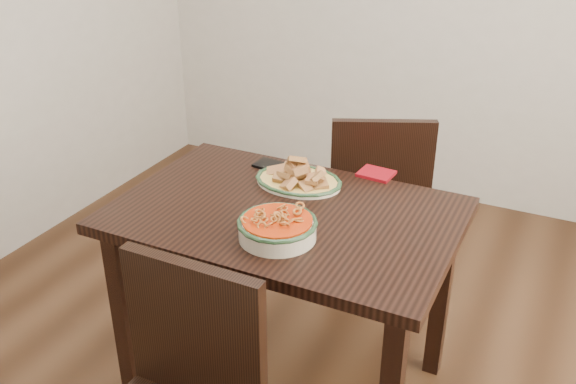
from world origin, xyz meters
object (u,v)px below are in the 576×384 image
at_px(chair_far, 377,196).
at_px(smartphone, 275,166).
at_px(dining_table, 285,237).
at_px(fish_plate, 299,173).
at_px(noodle_bowl, 277,226).

bearing_deg(chair_far, smartphone, 31.52).
bearing_deg(smartphone, chair_far, 60.48).
bearing_deg(smartphone, dining_table, -52.28).
relative_size(dining_table, smartphone, 7.06).
xyz_separation_m(chair_far, fish_plate, (-0.14, -0.51, 0.30)).
bearing_deg(dining_table, fish_plate, 103.00).
relative_size(chair_far, smartphone, 5.47).
height_order(dining_table, noodle_bowl, noodle_bowl).
bearing_deg(fish_plate, smartphone, 147.46).
height_order(chair_far, fish_plate, chair_far).
distance_m(fish_plate, noodle_bowl, 0.39).
height_order(chair_far, noodle_bowl, chair_far).
distance_m(dining_table, chair_far, 0.73).
xyz_separation_m(dining_table, fish_plate, (-0.05, 0.20, 0.15)).
bearing_deg(dining_table, smartphone, 122.76).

